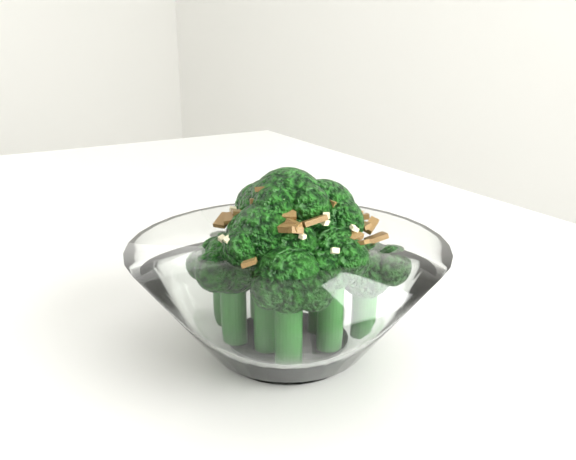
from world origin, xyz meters
The scene contains 2 objects.
table centered at (0.00, 0.00, 0.68)m, with size 1.42×1.23×0.75m.
broccoli_dish centered at (0.22, -0.16, 0.80)m, with size 0.22×0.22×0.14m.
Camera 1 is at (0.46, -0.50, 0.98)m, focal length 40.00 mm.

